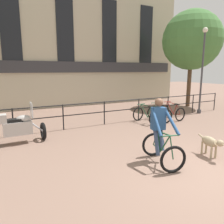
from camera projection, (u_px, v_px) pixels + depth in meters
ground_plane at (198, 170)px, 5.39m from camera, size 60.00×60.00×0.00m
canal_railing at (104, 109)px, 9.75m from camera, size 15.05×0.05×1.05m
building_facade at (64, 41)px, 14.07m from camera, size 18.00×0.72×8.55m
cyclist_with_bike at (161, 134)px, 5.75m from camera, size 0.94×1.30×1.70m
dog at (211, 142)px, 6.13m from camera, size 0.34×0.97×0.60m
parked_motorcycle at (17, 127)px, 7.23m from camera, size 1.75×0.62×1.35m
parked_bicycle_near_lamp at (146, 115)px, 10.10m from camera, size 0.81×1.19×0.86m
parked_bicycle_mid_left at (159, 114)px, 10.47m from camera, size 0.72×1.14×0.86m
parked_bicycle_mid_right at (172, 112)px, 10.85m from camera, size 0.73×1.15×0.86m
street_lamp at (202, 67)px, 11.92m from camera, size 0.28×0.28×4.64m
tree_canalside_right at (192, 40)px, 13.96m from camera, size 3.75×3.75×6.16m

